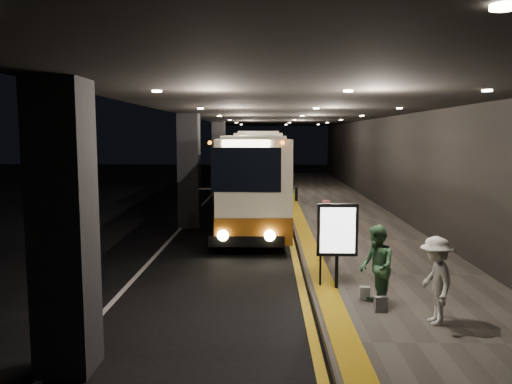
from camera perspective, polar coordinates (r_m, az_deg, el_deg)
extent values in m
plane|color=black|center=(15.73, -4.35, -6.64)|extent=(90.00, 90.00, 0.00)
cube|color=silver|center=(20.82, -7.94, -3.41)|extent=(0.12, 50.00, 0.01)
cube|color=gold|center=(20.57, 3.56, -3.48)|extent=(0.18, 50.00, 0.01)
cube|color=#514C44|center=(20.80, 10.20, -3.27)|extent=(4.50, 50.00, 0.15)
cube|color=gold|center=(20.57, 4.96, -3.06)|extent=(0.50, 50.00, 0.01)
cube|color=black|center=(20.98, 16.46, 4.69)|extent=(0.10, 50.00, 6.00)
cube|color=black|center=(7.97, -21.10, -3.91)|extent=(0.80, 0.80, 4.40)
cube|color=black|center=(19.53, -7.64, 2.43)|extent=(0.80, 0.80, 4.40)
cube|color=black|center=(31.42, -4.26, 4.01)|extent=(0.80, 0.80, 4.40)
cube|color=black|center=(20.29, 4.09, 9.41)|extent=(9.00, 50.00, 0.40)
cube|color=beige|center=(19.77, -0.46, 1.69)|extent=(2.69, 10.99, 3.09)
cube|color=brown|center=(19.90, -0.46, -1.57)|extent=(2.71, 11.01, 0.82)
cube|color=black|center=(14.25, -1.13, 2.55)|extent=(2.00, 0.14, 1.27)
cube|color=black|center=(14.63, -1.10, -5.62)|extent=(2.24, 0.34, 0.32)
cylinder|color=black|center=(16.61, -4.33, -4.33)|extent=(0.25, 0.91, 0.91)
cylinder|color=black|center=(16.54, 2.71, -4.36)|extent=(0.25, 0.91, 0.91)
cylinder|color=black|center=(23.59, -2.66, -1.08)|extent=(0.25, 0.91, 0.91)
cylinder|color=black|center=(23.54, 2.28, -1.09)|extent=(0.25, 0.91, 0.91)
sphere|color=#FFEAA5|center=(14.55, -3.81, -4.98)|extent=(0.33, 0.33, 0.33)
sphere|color=#FFEAA5|center=(14.49, 1.59, -5.01)|extent=(0.33, 0.33, 0.33)
cube|color=#FFF2BF|center=(14.21, -1.14, 5.58)|extent=(1.36, 0.10, 0.20)
cube|color=beige|center=(30.43, 0.53, 3.62)|extent=(2.51, 11.60, 3.28)
cube|color=brown|center=(30.51, 0.53, 1.36)|extent=(2.53, 11.62, 0.87)
cube|color=black|center=(24.58, 0.35, 4.61)|extent=(2.12, 0.08, 1.35)
cube|color=black|center=(24.84, 0.35, -0.51)|extent=(2.37, 0.27, 0.34)
cylinder|color=black|center=(26.94, -1.89, -0.06)|extent=(0.27, 0.96, 0.96)
cylinder|color=black|center=(26.91, 2.74, -0.07)|extent=(0.27, 0.96, 0.96)
cylinder|color=black|center=(34.42, -1.20, 1.38)|extent=(0.27, 0.96, 0.96)
cylinder|color=black|center=(34.39, 2.42, 1.38)|extent=(0.27, 0.96, 0.96)
imported|color=#A5514D|center=(14.47, 8.19, -4.02)|extent=(0.51, 0.66, 1.60)
imported|color=#3B6B45|center=(10.30, 13.61, -8.31)|extent=(0.56, 0.84, 1.65)
imported|color=beige|center=(9.75, 19.86, -9.49)|extent=(0.49, 1.04, 1.61)
cube|color=black|center=(10.23, 14.07, -12.35)|extent=(0.27, 0.15, 0.31)
cube|color=#AEA7A3|center=(10.92, 12.33, -11.20)|extent=(0.22, 0.14, 0.27)
cylinder|color=black|center=(11.47, 9.19, -9.02)|extent=(0.08, 0.08, 0.75)
cube|color=black|center=(11.25, 9.28, -4.29)|extent=(0.91, 0.10, 1.18)
cube|color=white|center=(11.19, 9.32, -4.35)|extent=(0.77, 0.02, 1.01)
cylinder|color=black|center=(11.57, 7.38, -7.66)|extent=(0.05, 0.05, 1.21)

